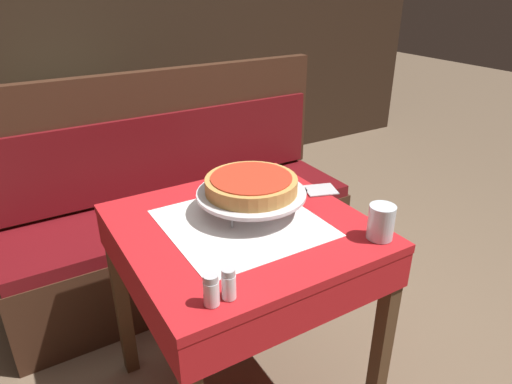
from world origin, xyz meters
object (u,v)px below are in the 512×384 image
at_px(dining_table_rear, 81,129).
at_px(water_glass_near, 381,222).
at_px(salt_shaker, 211,290).
at_px(condiment_caddy, 88,106).
at_px(pizza_pan_stand, 251,194).
at_px(pizza_server, 306,191).
at_px(dining_table_front, 242,249).
at_px(booth_bench, 184,226).
at_px(deep_dish_pizza, 251,184).
at_px(pepper_shaker, 229,284).

xyz_separation_m(dining_table_rear, water_glass_near, (0.48, -1.96, 0.17)).
bearing_deg(salt_shaker, condiment_caddy, 85.95).
height_order(pizza_pan_stand, pizza_server, pizza_pan_stand).
bearing_deg(condiment_caddy, dining_table_rear, 111.74).
bearing_deg(dining_table_rear, dining_table_front, -84.31).
distance_m(pizza_pan_stand, salt_shaker, 0.48).
xyz_separation_m(booth_bench, water_glass_near, (0.20, -1.10, 0.50)).
relative_size(dining_table_rear, water_glass_near, 7.10).
distance_m(dining_table_front, salt_shaker, 0.43).
relative_size(dining_table_front, pizza_pan_stand, 2.08).
xyz_separation_m(booth_bench, pizza_pan_stand, (-0.04, -0.76, 0.51)).
relative_size(deep_dish_pizza, pizza_server, 1.17).
relative_size(dining_table_rear, booth_bench, 0.44).
bearing_deg(pizza_server, pizza_pan_stand, -172.98).
height_order(dining_table_front, pizza_pan_stand, pizza_pan_stand).
xyz_separation_m(pizza_pan_stand, condiment_caddy, (-0.19, 1.52, -0.03)).
bearing_deg(deep_dish_pizza, water_glass_near, -54.14).
bearing_deg(water_glass_near, dining_table_rear, 103.67).
height_order(pizza_server, condiment_caddy, condiment_caddy).
xyz_separation_m(pizza_server, condiment_caddy, (-0.44, 1.49, 0.03)).
bearing_deg(booth_bench, deep_dish_pizza, -93.26).
height_order(pepper_shaker, condiment_caddy, condiment_caddy).
height_order(dining_table_rear, water_glass_near, water_glass_near).
distance_m(dining_table_front, water_glass_near, 0.46).
bearing_deg(salt_shaker, dining_table_rear, 87.35).
height_order(dining_table_rear, pizza_server, pizza_server).
distance_m(pizza_pan_stand, deep_dish_pizza, 0.04).
height_order(pizza_pan_stand, water_glass_near, water_glass_near).
xyz_separation_m(deep_dish_pizza, pepper_shaker, (-0.27, -0.36, -0.06)).
distance_m(booth_bench, pepper_shaker, 1.26).
distance_m(booth_bench, pizza_server, 0.88).
relative_size(deep_dish_pizza, salt_shaker, 3.59).
xyz_separation_m(dining_table_front, salt_shaker, (-0.26, -0.31, 0.14)).
bearing_deg(water_glass_near, condiment_caddy, 103.20).
bearing_deg(salt_shaker, dining_table_front, 50.20).
relative_size(booth_bench, pizza_pan_stand, 4.72).
bearing_deg(booth_bench, salt_shaker, -108.15).
bearing_deg(booth_bench, pepper_shaker, -105.93).
distance_m(dining_table_rear, booth_bench, 0.97).
bearing_deg(condiment_caddy, dining_table_front, -85.43).
bearing_deg(pizza_server, water_glass_near, -90.24).
relative_size(dining_table_rear, pepper_shaker, 9.01).
relative_size(dining_table_rear, deep_dish_pizza, 2.51).
relative_size(water_glass_near, pepper_shaker, 1.27).
distance_m(dining_table_front, dining_table_rear, 1.68).
bearing_deg(dining_table_rear, pizza_server, -73.24).
bearing_deg(dining_table_rear, deep_dish_pizza, -81.92).
height_order(deep_dish_pizza, condiment_caddy, condiment_caddy).
bearing_deg(booth_bench, pizza_server, -74.16).
height_order(water_glass_near, pepper_shaker, water_glass_near).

